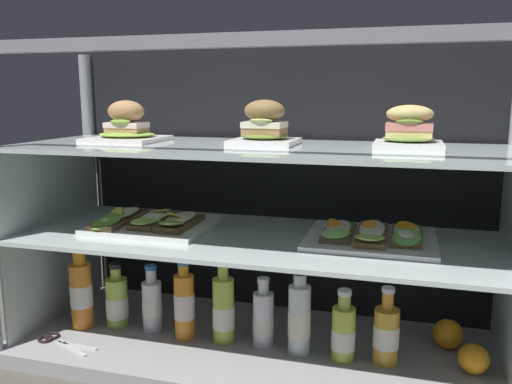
# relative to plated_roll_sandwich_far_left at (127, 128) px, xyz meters

# --- Properties ---
(ground_plane) EXTENTS (6.00, 6.00, 0.02)m
(ground_plane) POSITION_rel_plated_roll_sandwich_far_left_xyz_m (0.41, -0.03, -0.66)
(ground_plane) COLOR #4D4B40
(ground_plane) RESTS_ON ground
(case_base_deck) EXTENTS (1.40, 0.54, 0.04)m
(case_base_deck) POSITION_rel_plated_roll_sandwich_far_left_xyz_m (0.41, -0.03, -0.63)
(case_base_deck) COLOR #9E9D9F
(case_base_deck) RESTS_ON ground
(case_frame) EXTENTS (1.40, 0.54, 0.88)m
(case_frame) POSITION_rel_plated_roll_sandwich_far_left_xyz_m (0.41, 0.10, -0.16)
(case_frame) COLOR gray
(case_frame) RESTS_ON ground
(riser_lower_tier) EXTENTS (1.33, 0.46, 0.30)m
(riser_lower_tier) POSITION_rel_plated_roll_sandwich_far_left_xyz_m (0.41, -0.03, -0.45)
(riser_lower_tier) COLOR silver
(riser_lower_tier) RESTS_ON case_base_deck
(shelf_lower_glass) EXTENTS (1.35, 0.48, 0.01)m
(shelf_lower_glass) POSITION_rel_plated_roll_sandwich_far_left_xyz_m (0.41, -0.03, -0.30)
(shelf_lower_glass) COLOR silver
(shelf_lower_glass) RESTS_ON riser_lower_tier
(riser_upper_tier) EXTENTS (1.33, 0.46, 0.24)m
(riser_upper_tier) POSITION_rel_plated_roll_sandwich_far_left_xyz_m (0.41, -0.03, -0.17)
(riser_upper_tier) COLOR silver
(riser_upper_tier) RESTS_ON shelf_lower_glass
(shelf_upper_glass) EXTENTS (1.35, 0.48, 0.01)m
(shelf_upper_glass) POSITION_rel_plated_roll_sandwich_far_left_xyz_m (0.41, -0.03, -0.05)
(shelf_upper_glass) COLOR silver
(shelf_upper_glass) RESTS_ON riser_upper_tier
(plated_roll_sandwich_far_left) EXTENTS (0.21, 0.21, 0.12)m
(plated_roll_sandwich_far_left) POSITION_rel_plated_roll_sandwich_far_left_xyz_m (0.00, 0.00, 0.00)
(plated_roll_sandwich_far_left) COLOR white
(plated_roll_sandwich_far_left) RESTS_ON shelf_upper_glass
(plated_roll_sandwich_near_left_corner) EXTENTS (0.18, 0.18, 0.12)m
(plated_roll_sandwich_near_left_corner) POSITION_rel_plated_roll_sandwich_far_left_xyz_m (0.42, 0.01, 0.01)
(plated_roll_sandwich_near_left_corner) COLOR white
(plated_roll_sandwich_near_left_corner) RESTS_ON shelf_upper_glass
(plated_roll_sandwich_right_of_center) EXTENTS (0.17, 0.17, 0.11)m
(plated_roll_sandwich_right_of_center) POSITION_rel_plated_roll_sandwich_far_left_xyz_m (0.80, 0.01, 0.00)
(plated_roll_sandwich_right_of_center) COLOR white
(plated_roll_sandwich_right_of_center) RESTS_ON shelf_upper_glass
(open_sandwich_tray_center) EXTENTS (0.34, 0.31, 0.06)m
(open_sandwich_tray_center) POSITION_rel_plated_roll_sandwich_far_left_xyz_m (0.09, -0.03, -0.27)
(open_sandwich_tray_center) COLOR white
(open_sandwich_tray_center) RESTS_ON shelf_lower_glass
(open_sandwich_tray_near_right_corner) EXTENTS (0.34, 0.30, 0.06)m
(open_sandwich_tray_near_right_corner) POSITION_rel_plated_roll_sandwich_far_left_xyz_m (0.72, -0.01, -0.27)
(open_sandwich_tray_near_right_corner) COLOR white
(open_sandwich_tray_near_right_corner) RESTS_ON shelf_lower_glass
(juice_bottle_front_left_end) EXTENTS (0.07, 0.07, 0.26)m
(juice_bottle_front_left_end) POSITION_rel_plated_roll_sandwich_far_left_xyz_m (-0.13, -0.09, -0.50)
(juice_bottle_front_left_end) COLOR orange
(juice_bottle_front_left_end) RESTS_ON case_base_deck
(juice_bottle_front_middle) EXTENTS (0.07, 0.07, 0.20)m
(juice_bottle_front_middle) POSITION_rel_plated_roll_sandwich_far_left_xyz_m (-0.03, -0.05, -0.53)
(juice_bottle_front_middle) COLOR #B0D351
(juice_bottle_front_middle) RESTS_ON case_base_deck
(juice_bottle_front_right_end) EXTENTS (0.06, 0.06, 0.20)m
(juice_bottle_front_right_end) POSITION_rel_plated_roll_sandwich_far_left_xyz_m (0.09, -0.05, -0.52)
(juice_bottle_front_right_end) COLOR white
(juice_bottle_front_right_end) RESTS_ON case_base_deck
(juice_bottle_back_center) EXTENTS (0.06, 0.06, 0.24)m
(juice_bottle_back_center) POSITION_rel_plated_roll_sandwich_far_left_xyz_m (0.20, -0.07, -0.50)
(juice_bottle_back_center) COLOR orange
(juice_bottle_back_center) RESTS_ON case_base_deck
(juice_bottle_near_post) EXTENTS (0.06, 0.06, 0.25)m
(juice_bottle_near_post) POSITION_rel_plated_roll_sandwich_far_left_xyz_m (0.32, -0.06, -0.51)
(juice_bottle_near_post) COLOR #B2CB4B
(juice_bottle_near_post) RESTS_ON case_base_deck
(juice_bottle_back_left) EXTENTS (0.06, 0.06, 0.20)m
(juice_bottle_back_left) POSITION_rel_plated_roll_sandwich_far_left_xyz_m (0.43, -0.05, -0.53)
(juice_bottle_back_left) COLOR white
(juice_bottle_back_left) RESTS_ON case_base_deck
(juice_bottle_tucked_behind) EXTENTS (0.06, 0.06, 0.24)m
(juice_bottle_tucked_behind) POSITION_rel_plated_roll_sandwich_far_left_xyz_m (0.54, -0.06, -0.51)
(juice_bottle_tucked_behind) COLOR white
(juice_bottle_tucked_behind) RESTS_ON case_base_deck
(juice_bottle_front_second) EXTENTS (0.06, 0.06, 0.20)m
(juice_bottle_front_second) POSITION_rel_plated_roll_sandwich_far_left_xyz_m (0.66, -0.07, -0.53)
(juice_bottle_front_second) COLOR #BCCD46
(juice_bottle_front_second) RESTS_ON case_base_deck
(juice_bottle_front_fourth) EXTENTS (0.07, 0.07, 0.21)m
(juice_bottle_front_fourth) POSITION_rel_plated_roll_sandwich_far_left_xyz_m (0.77, -0.06, -0.52)
(juice_bottle_front_fourth) COLOR gold
(juice_bottle_front_fourth) RESTS_ON case_base_deck
(orange_fruit_beside_bottles) EXTENTS (0.08, 0.08, 0.08)m
(orange_fruit_beside_bottles) POSITION_rel_plated_roll_sandwich_far_left_xyz_m (0.99, -0.05, -0.57)
(orange_fruit_beside_bottles) COLOR orange
(orange_fruit_beside_bottles) RESTS_ON case_base_deck
(orange_fruit_near_left_post) EXTENTS (0.08, 0.08, 0.08)m
(orange_fruit_near_left_post) POSITION_rel_plated_roll_sandwich_far_left_xyz_m (0.94, 0.07, -0.56)
(orange_fruit_near_left_post) COLOR orange
(orange_fruit_near_left_post) RESTS_ON case_base_deck
(kitchen_scissors) EXTENTS (0.20, 0.11, 0.01)m
(kitchen_scissors) POSITION_rel_plated_roll_sandwich_far_left_xyz_m (-0.15, -0.20, -0.60)
(kitchen_scissors) COLOR silver
(kitchen_scissors) RESTS_ON case_base_deck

